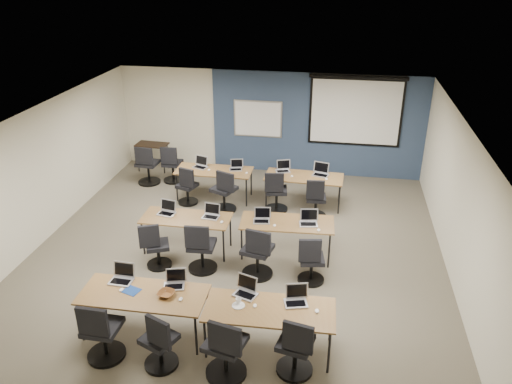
% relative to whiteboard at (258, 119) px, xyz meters
% --- Properties ---
extents(floor, '(8.00, 9.00, 0.02)m').
position_rel_whiteboard_xyz_m(floor, '(0.30, -4.43, -1.45)').
color(floor, '#6B6354').
rests_on(floor, ground).
extents(ceiling, '(8.00, 9.00, 0.02)m').
position_rel_whiteboard_xyz_m(ceiling, '(0.30, -4.43, 1.25)').
color(ceiling, white).
rests_on(ceiling, ground).
extents(wall_back, '(8.00, 0.04, 2.70)m').
position_rel_whiteboard_xyz_m(wall_back, '(0.30, 0.07, -0.10)').
color(wall_back, beige).
rests_on(wall_back, ground).
extents(wall_front, '(8.00, 0.04, 2.70)m').
position_rel_whiteboard_xyz_m(wall_front, '(0.30, -8.93, -0.10)').
color(wall_front, beige).
rests_on(wall_front, ground).
extents(wall_left, '(0.04, 9.00, 2.70)m').
position_rel_whiteboard_xyz_m(wall_left, '(-3.70, -4.43, -0.10)').
color(wall_left, beige).
rests_on(wall_left, ground).
extents(wall_right, '(0.04, 9.00, 2.70)m').
position_rel_whiteboard_xyz_m(wall_right, '(4.30, -4.43, -0.10)').
color(wall_right, beige).
rests_on(wall_right, ground).
extents(blue_accent_panel, '(5.50, 0.04, 2.70)m').
position_rel_whiteboard_xyz_m(blue_accent_panel, '(1.55, 0.04, -0.10)').
color(blue_accent_panel, '#3D5977').
rests_on(blue_accent_panel, wall_back).
extents(whiteboard, '(1.28, 0.03, 0.98)m').
position_rel_whiteboard_xyz_m(whiteboard, '(0.00, 0.00, 0.00)').
color(whiteboard, '#B2B2B2').
rests_on(whiteboard, wall_back).
extents(projector_screen, '(2.40, 0.10, 1.82)m').
position_rel_whiteboard_xyz_m(projector_screen, '(2.50, -0.02, 0.44)').
color(projector_screen, black).
rests_on(projector_screen, wall_back).
extents(training_table_front_left, '(1.91, 0.80, 0.73)m').
position_rel_whiteboard_xyz_m(training_table_front_left, '(-0.60, -6.75, -0.76)').
color(training_table_front_left, olive).
rests_on(training_table_front_left, floor).
extents(training_table_front_right, '(1.88, 0.79, 0.73)m').
position_rel_whiteboard_xyz_m(training_table_front_right, '(1.32, -6.78, -0.76)').
color(training_table_front_right, brown).
rests_on(training_table_front_right, floor).
extents(training_table_mid_left, '(1.73, 0.72, 0.73)m').
position_rel_whiteboard_xyz_m(training_table_mid_left, '(-0.68, -4.30, -0.77)').
color(training_table_mid_left, brown).
rests_on(training_table_mid_left, floor).
extents(training_table_mid_right, '(1.78, 0.74, 0.73)m').
position_rel_whiteboard_xyz_m(training_table_mid_right, '(1.27, -4.15, -0.77)').
color(training_table_mid_right, '#9E6C34').
rests_on(training_table_mid_right, floor).
extents(training_table_back_left, '(1.80, 0.75, 0.73)m').
position_rel_whiteboard_xyz_m(training_table_back_left, '(-0.73, -1.90, -0.76)').
color(training_table_back_left, brown).
rests_on(training_table_back_left, floor).
extents(training_table_back_right, '(1.79, 0.74, 0.73)m').
position_rel_whiteboard_xyz_m(training_table_back_right, '(1.40, -1.91, -0.77)').
color(training_table_back_right, olive).
rests_on(training_table_back_right, floor).
extents(laptop_0, '(0.35, 0.29, 0.26)m').
position_rel_whiteboard_xyz_m(laptop_0, '(-1.05, -6.47, -0.66)').
color(laptop_0, '#BABABC').
rests_on(laptop_0, training_table_front_left).
extents(mouse_0, '(0.07, 0.10, 0.03)m').
position_rel_whiteboard_xyz_m(mouse_0, '(-0.96, -6.73, -0.71)').
color(mouse_0, white).
rests_on(mouse_0, training_table_front_left).
extents(task_chair_0, '(0.55, 0.55, 1.03)m').
position_rel_whiteboard_xyz_m(task_chair_0, '(-1.00, -7.39, -1.02)').
color(task_chair_0, black).
rests_on(task_chair_0, floor).
extents(laptop_1, '(0.32, 0.27, 0.24)m').
position_rel_whiteboard_xyz_m(laptop_1, '(-0.20, -6.46, -0.66)').
color(laptop_1, silver).
rests_on(laptop_1, training_table_front_left).
extents(mouse_1, '(0.09, 0.11, 0.03)m').
position_rel_whiteboard_xyz_m(mouse_1, '(-0.00, -6.79, -0.71)').
color(mouse_1, white).
rests_on(mouse_1, training_table_front_left).
extents(task_chair_1, '(0.52, 0.49, 0.97)m').
position_rel_whiteboard_xyz_m(task_chair_1, '(-0.13, -7.42, -1.05)').
color(task_chair_1, black).
rests_on(task_chair_1, floor).
extents(laptop_2, '(0.33, 0.28, 0.25)m').
position_rel_whiteboard_xyz_m(laptop_2, '(0.91, -6.47, -0.66)').
color(laptop_2, '#B5B5C4').
rests_on(laptop_2, training_table_front_right).
extents(mouse_2, '(0.08, 0.10, 0.03)m').
position_rel_whiteboard_xyz_m(mouse_2, '(1.10, -6.76, -0.71)').
color(mouse_2, white).
rests_on(mouse_2, training_table_front_right).
extents(task_chair_2, '(0.58, 0.58, 1.05)m').
position_rel_whiteboard_xyz_m(task_chair_2, '(0.81, -7.43, -1.01)').
color(task_chair_2, black).
rests_on(task_chair_2, floor).
extents(laptop_3, '(0.33, 0.28, 0.25)m').
position_rel_whiteboard_xyz_m(laptop_3, '(1.68, -6.55, -0.66)').
color(laptop_3, silver).
rests_on(laptop_3, training_table_front_right).
extents(mouse_3, '(0.08, 0.11, 0.03)m').
position_rel_whiteboard_xyz_m(mouse_3, '(1.99, -6.73, -0.71)').
color(mouse_3, white).
rests_on(mouse_3, training_table_front_right).
extents(task_chair_3, '(0.52, 0.52, 1.00)m').
position_rel_whiteboard_xyz_m(task_chair_3, '(1.75, -7.21, -1.04)').
color(task_chair_3, black).
rests_on(task_chair_3, floor).
extents(laptop_4, '(0.33, 0.28, 0.25)m').
position_rel_whiteboard_xyz_m(laptop_4, '(-1.10, -4.19, -0.66)').
color(laptop_4, silver).
rests_on(laptop_4, training_table_mid_left).
extents(mouse_4, '(0.08, 0.10, 0.03)m').
position_rel_whiteboard_xyz_m(mouse_4, '(-0.96, -4.31, -0.71)').
color(mouse_4, white).
rests_on(mouse_4, training_table_mid_left).
extents(task_chair_4, '(0.50, 0.47, 0.95)m').
position_rel_whiteboard_xyz_m(task_chair_4, '(-1.07, -5.00, -1.06)').
color(task_chair_4, black).
rests_on(task_chair_4, floor).
extents(laptop_5, '(0.32, 0.27, 0.24)m').
position_rel_whiteboard_xyz_m(laptop_5, '(-0.21, -4.18, -0.66)').
color(laptop_5, '#ABABAB').
rests_on(laptop_5, training_table_mid_left).
extents(mouse_5, '(0.09, 0.11, 0.03)m').
position_rel_whiteboard_xyz_m(mouse_5, '(0.05, -4.39, -0.71)').
color(mouse_5, white).
rests_on(mouse_5, training_table_mid_left).
extents(task_chair_5, '(0.55, 0.55, 1.02)m').
position_rel_whiteboard_xyz_m(task_chair_5, '(-0.22, -4.96, -1.03)').
color(task_chair_5, black).
rests_on(task_chair_5, floor).
extents(laptop_6, '(0.31, 0.27, 0.24)m').
position_rel_whiteboard_xyz_m(laptop_6, '(0.79, -4.18, -0.66)').
color(laptop_6, silver).
rests_on(laptop_6, training_table_mid_right).
extents(mouse_6, '(0.08, 0.10, 0.03)m').
position_rel_whiteboard_xyz_m(mouse_6, '(1.06, -4.35, -0.71)').
color(mouse_6, white).
rests_on(mouse_6, training_table_mid_right).
extents(task_chair_6, '(0.57, 0.57, 1.04)m').
position_rel_whiteboard_xyz_m(task_chair_6, '(0.84, -4.97, -1.02)').
color(task_chair_6, black).
rests_on(task_chair_6, floor).
extents(laptop_7, '(0.34, 0.29, 0.26)m').
position_rel_whiteboard_xyz_m(laptop_7, '(1.68, -4.14, -0.66)').
color(laptop_7, '#B2B2BF').
rests_on(laptop_7, training_table_mid_right).
extents(mouse_7, '(0.09, 0.11, 0.04)m').
position_rel_whiteboard_xyz_m(mouse_7, '(1.88, -4.39, -0.71)').
color(mouse_7, white).
rests_on(mouse_7, training_table_mid_right).
extents(task_chair_7, '(0.48, 0.48, 0.97)m').
position_rel_whiteboard_xyz_m(task_chair_7, '(1.80, -5.00, -1.05)').
color(task_chair_7, black).
rests_on(task_chair_7, floor).
extents(laptop_8, '(0.33, 0.28, 0.25)m').
position_rel_whiteboard_xyz_m(laptop_8, '(-1.10, -1.77, -0.66)').
color(laptop_8, '#AEAEAE').
rests_on(laptop_8, training_table_back_left).
extents(mouse_8, '(0.09, 0.11, 0.03)m').
position_rel_whiteboard_xyz_m(mouse_8, '(-0.85, -1.94, -0.71)').
color(mouse_8, white).
rests_on(mouse_8, training_table_back_left).
extents(task_chair_8, '(0.48, 0.47, 0.96)m').
position_rel_whiteboard_xyz_m(task_chair_8, '(-1.28, -2.33, -1.06)').
color(task_chair_8, black).
rests_on(task_chair_8, floor).
extents(laptop_9, '(0.30, 0.25, 0.23)m').
position_rel_whiteboard_xyz_m(laptop_9, '(-0.22, -1.76, -0.66)').
color(laptop_9, '#B0B0B6').
rests_on(laptop_9, training_table_back_left).
extents(mouse_9, '(0.08, 0.10, 0.03)m').
position_rel_whiteboard_xyz_m(mouse_9, '(0.07, -1.97, -0.71)').
color(mouse_9, white).
rests_on(mouse_9, training_table_back_left).
extents(task_chair_9, '(0.59, 0.56, 1.03)m').
position_rel_whiteboard_xyz_m(task_chair_9, '(-0.34, -2.54, -1.02)').
color(task_chair_9, black).
rests_on(task_chair_9, floor).
extents(laptop_10, '(0.32, 0.27, 0.25)m').
position_rel_whiteboard_xyz_m(laptop_10, '(0.89, -1.67, -0.66)').
color(laptop_10, silver).
rests_on(laptop_10, training_table_back_right).
extents(mouse_10, '(0.08, 0.10, 0.03)m').
position_rel_whiteboard_xyz_m(mouse_10, '(1.13, -1.98, -0.71)').
color(mouse_10, white).
rests_on(mouse_10, training_table_back_right).
extents(task_chair_10, '(0.53, 0.53, 1.00)m').
position_rel_whiteboard_xyz_m(task_chair_10, '(0.81, -2.34, -1.03)').
color(task_chair_10, black).
rests_on(task_chair_10, floor).
extents(laptop_11, '(0.36, 0.31, 0.27)m').
position_rel_whiteboard_xyz_m(laptop_11, '(1.78, -1.75, -0.65)').
color(laptop_11, beige).
rests_on(laptop_11, training_table_back_right).
extents(mouse_11, '(0.07, 0.10, 0.03)m').
position_rel_whiteboard_xyz_m(mouse_11, '(1.92, -2.01, -0.71)').
color(mouse_11, white).
rests_on(mouse_11, training_table_back_right).
extents(task_chair_11, '(0.48, 0.48, 0.97)m').
position_rel_whiteboard_xyz_m(task_chair_11, '(1.72, -2.51, -1.05)').
color(task_chair_11, black).
rests_on(task_chair_11, floor).
extents(blue_mousepad, '(0.30, 0.27, 0.01)m').
position_rel_whiteboard_xyz_m(blue_mousepad, '(-0.80, -6.71, -0.72)').
color(blue_mousepad, navy).
rests_on(blue_mousepad, training_table_front_left).
extents(snack_bowl, '(0.34, 0.34, 0.07)m').
position_rel_whiteboard_xyz_m(snack_bowl, '(-0.25, -6.73, -0.69)').
color(snack_bowl, brown).
rests_on(snack_bowl, training_table_front_left).
extents(snack_plate, '(0.23, 0.23, 0.01)m').
position_rel_whiteboard_xyz_m(snack_plate, '(0.86, -6.79, -0.71)').
color(snack_plate, white).
rests_on(snack_plate, training_table_front_right).
extents(coffee_cup, '(0.08, 0.08, 0.07)m').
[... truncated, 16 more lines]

